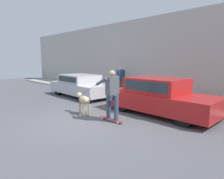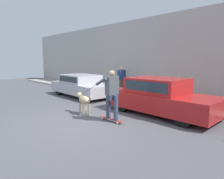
% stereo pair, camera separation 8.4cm
% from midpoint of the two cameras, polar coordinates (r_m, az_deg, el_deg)
% --- Properties ---
extents(ground_plane, '(36.00, 36.00, 0.00)m').
position_cam_midpoint_polar(ground_plane, '(6.84, -8.17, -9.16)').
color(ground_plane, '#545459').
extents(back_wall, '(32.00, 0.30, 4.48)m').
position_cam_midpoint_polar(back_wall, '(11.10, 17.88, 8.99)').
color(back_wall, '#B2ADA8').
rests_on(back_wall, ground_plane).
extents(sidewalk_curb, '(30.00, 2.14, 0.10)m').
position_cam_midpoint_polar(sidewalk_curb, '(10.23, 13.99, -3.12)').
color(sidewalk_curb, '#A39E93').
rests_on(sidewalk_curb, ground_plane).
extents(parked_car_0, '(4.23, 1.92, 1.22)m').
position_cam_midpoint_polar(parked_car_0, '(11.49, -9.10, 1.09)').
color(parked_car_0, black).
rests_on(parked_car_0, ground_plane).
extents(parked_car_1, '(4.23, 1.79, 1.38)m').
position_cam_midpoint_polar(parked_car_1, '(7.82, 13.15, -2.10)').
color(parked_car_1, black).
rests_on(parked_car_1, ground_plane).
extents(dog, '(1.07, 0.37, 0.81)m').
position_cam_midpoint_polar(dog, '(7.64, -8.42, -3.06)').
color(dog, tan).
rests_on(dog, ground_plane).
extents(skateboarder, '(2.20, 0.63, 1.72)m').
position_cam_midpoint_polar(skateboarder, '(6.59, -0.36, -1.00)').
color(skateboarder, beige).
rests_on(skateboarder, ground_plane).
extents(pedestrian_with_bag, '(0.29, 0.73, 1.55)m').
position_cam_midpoint_polar(pedestrian_with_bag, '(12.23, 2.40, 3.24)').
color(pedestrian_with_bag, brown).
rests_on(pedestrian_with_bag, sidewalk_curb).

